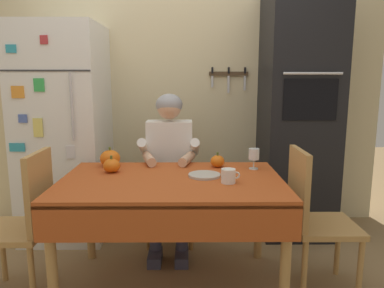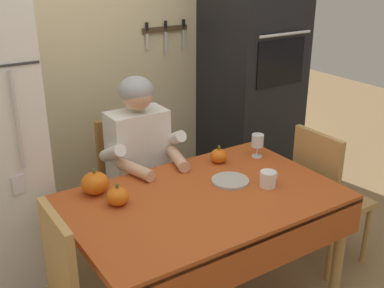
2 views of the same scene
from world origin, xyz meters
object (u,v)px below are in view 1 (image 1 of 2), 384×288
object	(u,v)px
refrigerator	(65,133)
wine_glass	(254,155)
pumpkin_medium	(110,158)
chair_left_side	(25,219)
dining_table	(171,192)
chair_behind_person	(171,180)
wall_oven	(298,115)
chair_right_side	(313,214)
coffee_mug	(229,176)
pumpkin_small	(112,166)
seated_person	(169,159)
serving_tray	(204,175)
pumpkin_large	(217,161)

from	to	relation	value
refrigerator	wine_glass	xyz separation A→B (m)	(1.51, -0.62, -0.06)
refrigerator	pumpkin_medium	world-z (taller)	refrigerator
chair_left_side	pumpkin_medium	distance (m)	0.68
dining_table	chair_behind_person	bearing A→B (deg)	93.20
wine_glass	wall_oven	bearing A→B (deg)	53.50
wall_oven	wine_glass	world-z (taller)	wall_oven
chair_right_side	pumpkin_medium	distance (m)	1.43
chair_right_side	coffee_mug	distance (m)	0.62
pumpkin_medium	pumpkin_small	bearing A→B (deg)	-75.03
refrigerator	chair_behind_person	distance (m)	0.99
refrigerator	seated_person	xyz separation A→B (m)	(0.91, -0.28, -0.16)
refrigerator	wall_oven	bearing A→B (deg)	1.14
chair_left_side	chair_right_side	bearing A→B (deg)	2.04
wall_oven	dining_table	world-z (taller)	wall_oven
dining_table	pumpkin_small	distance (m)	0.47
chair_left_side	coffee_mug	size ratio (longest dim) A/B	8.08
wall_oven	serving_tray	xyz separation A→B (m)	(-0.84, -0.85, -0.30)
coffee_mug	dining_table	bearing A→B (deg)	167.80
wall_oven	seated_person	size ratio (longest dim) A/B	1.69
pumpkin_medium	pumpkin_small	distance (m)	0.18
wine_glass	pumpkin_large	bearing A→B (deg)	166.76
pumpkin_large	pumpkin_medium	world-z (taller)	pumpkin_medium
coffee_mug	wine_glass	bearing A→B (deg)	58.09
chair_right_side	coffee_mug	world-z (taller)	chair_right_side
wall_oven	chair_left_side	world-z (taller)	wall_oven
chair_left_side	coffee_mug	xyz separation A→B (m)	(1.25, -0.00, 0.27)
wall_oven	serving_tray	size ratio (longest dim) A/B	10.11
seated_person	coffee_mug	bearing A→B (deg)	-59.83
chair_right_side	pumpkin_large	size ratio (longest dim) A/B	8.61
pumpkin_large	wine_glass	bearing A→B (deg)	-13.24
chair_behind_person	wine_glass	xyz separation A→B (m)	(0.61, -0.53, 0.33)
wall_oven	coffee_mug	distance (m)	1.25
wine_glass	pumpkin_small	world-z (taller)	wine_glass
chair_behind_person	pumpkin_medium	distance (m)	0.67
dining_table	chair_left_side	size ratio (longest dim) A/B	1.51
chair_left_side	pumpkin_medium	bearing A→B (deg)	43.87
wall_oven	chair_right_side	size ratio (longest dim) A/B	2.26
refrigerator	pumpkin_small	size ratio (longest dim) A/B	15.68
refrigerator	chair_left_side	distance (m)	1.03
wine_glass	serving_tray	distance (m)	0.41
chair_left_side	pumpkin_small	world-z (taller)	chair_left_side
seated_person	serving_tray	world-z (taller)	seated_person
coffee_mug	pumpkin_medium	size ratio (longest dim) A/B	0.80
seated_person	chair_left_side	xyz separation A→B (m)	(-0.86, -0.68, -0.23)
dining_table	chair_behind_person	size ratio (longest dim) A/B	1.51
chair_behind_person	serving_tray	distance (m)	0.80
chair_behind_person	pumpkin_medium	xyz separation A→B (m)	(-0.41, -0.44, 0.29)
chair_right_side	pumpkin_large	distance (m)	0.73
refrigerator	chair_right_side	distance (m)	2.09
dining_table	chair_left_side	distance (m)	0.92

